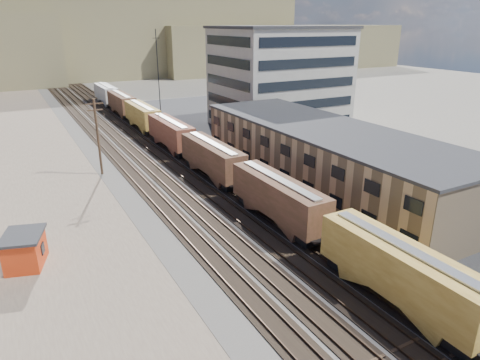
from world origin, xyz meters
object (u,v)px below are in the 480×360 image
utility_pole_north (98,136)px  parked_car_white (478,225)px  parked_car_blue (279,125)px  freight_train (189,143)px  maintenance_shed (25,250)px

utility_pole_north → parked_car_white: utility_pole_north is taller
parked_car_blue → parked_car_white: bearing=-149.5°
freight_train → maintenance_shed: size_ratio=26.00×
freight_train → parked_car_blue: bearing=26.4°
parked_car_white → parked_car_blue: 45.87m
parked_car_blue → maintenance_shed: bearing=164.1°
utility_pole_north → maintenance_shed: size_ratio=2.17×
freight_train → maintenance_shed: freight_train is taller
utility_pole_north → parked_car_blue: (35.34, 10.81, -4.58)m
freight_train → parked_car_white: bearing=-65.2°
maintenance_shed → parked_car_white: size_ratio=0.93×
maintenance_shed → parked_car_blue: 55.24m
parked_car_blue → freight_train: bearing=156.3°
freight_train → parked_car_blue: 25.82m
utility_pole_north → parked_car_blue: size_ratio=1.93×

